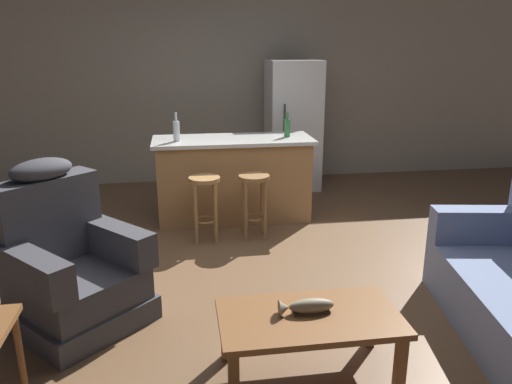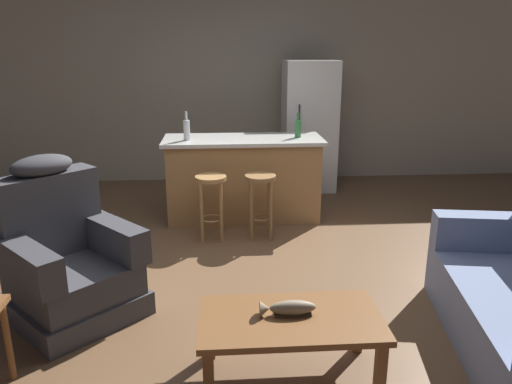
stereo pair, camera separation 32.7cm
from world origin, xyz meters
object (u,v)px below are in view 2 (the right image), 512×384
(fish_figurine, at_px, (287,308))
(kitchen_island, at_px, (243,178))
(recliner_near_lamp, at_px, (67,261))
(bottle_tall_green, at_px, (187,129))
(bar_stool_left, at_px, (211,196))
(coffee_table, at_px, (290,325))
(bar_stool_right, at_px, (260,195))
(bottle_short_amber, at_px, (298,128))
(refrigerator, at_px, (309,126))

(fish_figurine, bearing_deg, kitchen_island, 92.45)
(fish_figurine, xyz_separation_m, recliner_near_lamp, (-1.55, 0.88, -0.04))
(fish_figurine, relative_size, bottle_tall_green, 1.08)
(recliner_near_lamp, bearing_deg, kitchen_island, 102.01)
(fish_figurine, xyz_separation_m, bottle_tall_green, (-0.75, 2.84, 0.61))
(fish_figurine, xyz_separation_m, bar_stool_left, (-0.49, 2.29, 0.01))
(coffee_table, height_order, bar_stool_right, bar_stool_right)
(bottle_short_amber, bearing_deg, bar_stool_right, -127.09)
(kitchen_island, xyz_separation_m, bottle_short_amber, (0.62, -0.00, 0.58))
(bar_stool_left, xyz_separation_m, refrigerator, (1.33, 1.83, 0.41))
(bar_stool_left, bearing_deg, kitchen_island, 60.09)
(recliner_near_lamp, bearing_deg, coffee_table, 16.97)
(bottle_short_amber, bearing_deg, refrigerator, 74.16)
(bottle_tall_green, bearing_deg, bar_stool_right, -35.56)
(bar_stool_left, xyz_separation_m, bottle_tall_green, (-0.26, 0.55, 0.60))
(kitchen_island, bearing_deg, bar_stool_left, -119.91)
(coffee_table, bearing_deg, bar_stool_right, 89.84)
(bar_stool_right, relative_size, refrigerator, 0.39)
(fish_figurine, distance_m, recliner_near_lamp, 1.78)
(coffee_table, relative_size, bottle_short_amber, 3.93)
(refrigerator, distance_m, bottle_short_amber, 1.26)
(bar_stool_left, distance_m, refrigerator, 2.30)
(coffee_table, distance_m, refrigerator, 4.26)
(kitchen_island, xyz_separation_m, bottle_tall_green, (-0.62, -0.08, 0.59))
(bottle_tall_green, bearing_deg, bottle_short_amber, 3.58)
(bottle_short_amber, bearing_deg, fish_figurine, -99.69)
(coffee_table, bearing_deg, bar_stool_left, 102.27)
(bar_stool_right, bearing_deg, refrigerator, 65.96)
(kitchen_island, xyz_separation_m, refrigerator, (0.96, 1.20, 0.40))
(coffee_table, xyz_separation_m, recliner_near_lamp, (-1.57, 0.90, 0.06))
(bottle_tall_green, xyz_separation_m, bottle_short_amber, (1.25, 0.08, -0.01))
(coffee_table, height_order, bottle_short_amber, bottle_short_amber)
(refrigerator, bearing_deg, bar_stool_left, -125.94)
(fish_figurine, height_order, recliner_near_lamp, recliner_near_lamp)
(coffee_table, height_order, recliner_near_lamp, recliner_near_lamp)
(kitchen_island, relative_size, bar_stool_right, 2.65)
(coffee_table, distance_m, bar_stool_right, 2.32)
(bottle_tall_green, bearing_deg, kitchen_island, 7.16)
(recliner_near_lamp, distance_m, kitchen_island, 2.49)
(fish_figurine, relative_size, refrigerator, 0.19)
(recliner_near_lamp, height_order, refrigerator, refrigerator)
(bar_stool_right, bearing_deg, fish_figurine, -90.57)
(bar_stool_left, bearing_deg, refrigerator, 54.06)
(recliner_near_lamp, xyz_separation_m, bar_stool_right, (1.57, 1.41, 0.05))
(bar_stool_right, height_order, refrigerator, refrigerator)
(bar_stool_left, xyz_separation_m, bottle_short_amber, (0.99, 0.63, 0.58))
(coffee_table, xyz_separation_m, bottle_short_amber, (0.48, 2.95, 0.69))
(bottle_tall_green, height_order, bottle_short_amber, bottle_tall_green)
(bar_stool_right, height_order, bottle_short_amber, bottle_short_amber)
(coffee_table, relative_size, refrigerator, 0.62)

